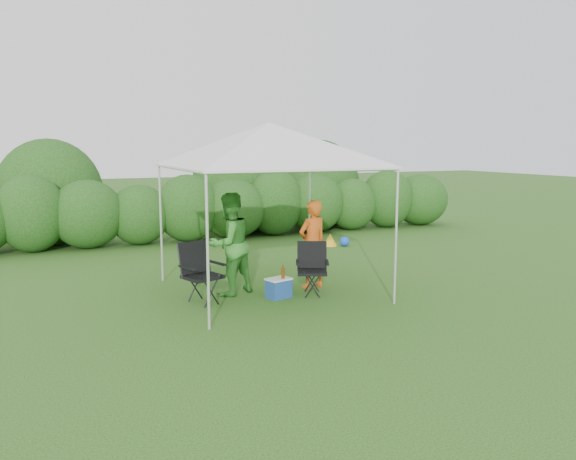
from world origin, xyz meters
name	(u,v)px	position (x,y,z in m)	size (l,w,h in m)	color
ground	(281,298)	(0.00, 0.00, 0.00)	(70.00, 70.00, 0.00)	#34631F
hedge	(192,209)	(0.12, 6.00, 0.82)	(16.27, 1.53, 1.80)	#26561A
canopy	(269,145)	(0.00, 0.50, 2.46)	(3.10, 3.10, 2.83)	silver
chair_right	(312,265)	(0.60, 0.08, 0.49)	(0.66, 0.64, 0.87)	black
chair_left	(199,268)	(-1.26, 0.34, 0.54)	(0.71, 0.68, 0.96)	black
man	(313,244)	(0.78, 0.44, 0.77)	(0.56, 0.37, 1.53)	#DC5819
woman	(229,244)	(-0.67, 0.60, 0.85)	(0.83, 0.64, 1.70)	#388C2D
cooler	(279,288)	(-0.02, 0.06, 0.16)	(0.45, 0.38, 0.32)	#1E468D
bottle	(283,272)	(0.04, 0.02, 0.44)	(0.06, 0.06, 0.22)	#592D0C
lawn_toy	(334,240)	(3.10, 3.85, 0.14)	(0.60, 0.50, 0.30)	gold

